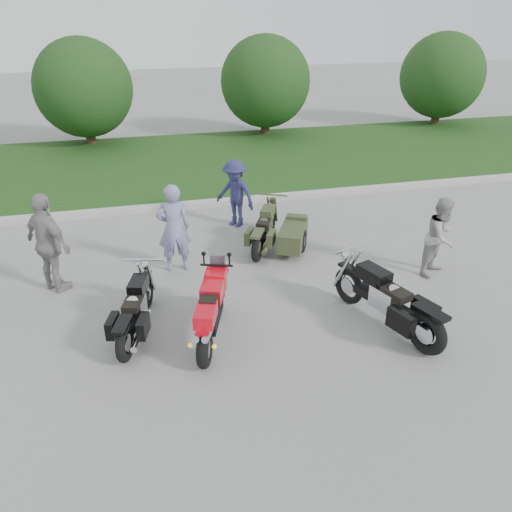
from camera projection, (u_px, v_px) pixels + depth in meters
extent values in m
plane|color=gray|center=(243.00, 331.00, 8.45)|extent=(80.00, 80.00, 0.00)
cube|color=#AFACA4|center=(195.00, 205.00, 13.62)|extent=(60.00, 0.30, 0.15)
cube|color=#25521C|center=(178.00, 163.00, 17.22)|extent=(60.00, 8.00, 0.14)
cylinder|color=#3F2B1C|center=(90.00, 131.00, 19.23)|extent=(0.36, 0.36, 1.20)
sphere|color=#183814|center=(83.00, 88.00, 18.51)|extent=(3.60, 3.60, 3.60)
cylinder|color=#3F2B1C|center=(265.00, 122.00, 20.75)|extent=(0.36, 0.36, 1.20)
sphere|color=#183814|center=(265.00, 82.00, 20.03)|extent=(3.60, 3.60, 3.60)
cylinder|color=#3F2B1C|center=(436.00, 113.00, 22.49)|extent=(0.36, 0.36, 1.20)
sphere|color=#183814|center=(442.00, 76.00, 21.77)|extent=(3.60, 3.60, 3.60)
torus|color=black|center=(205.00, 349.00, 7.52)|extent=(0.37, 0.64, 0.61)
torus|color=black|center=(218.00, 300.00, 8.80)|extent=(0.30, 0.60, 0.59)
cube|color=black|center=(211.00, 311.00, 8.01)|extent=(0.55, 0.93, 0.35)
cube|color=red|center=(213.00, 290.00, 8.09)|extent=(0.49, 0.62, 0.26)
cube|color=red|center=(206.00, 315.00, 7.51)|extent=(0.45, 0.61, 0.22)
cube|color=black|center=(209.00, 299.00, 7.76)|extent=(0.35, 0.41, 0.10)
cube|color=red|center=(216.00, 281.00, 8.43)|extent=(0.44, 0.48, 0.39)
cylinder|color=silver|center=(198.00, 334.00, 7.34)|extent=(0.25, 0.47, 0.22)
cylinder|color=silver|center=(208.00, 334.00, 7.33)|extent=(0.25, 0.47, 0.22)
torus|color=black|center=(125.00, 343.00, 7.65)|extent=(0.32, 0.65, 0.63)
torus|color=black|center=(147.00, 292.00, 9.02)|extent=(0.27, 0.60, 0.59)
cube|color=black|center=(136.00, 311.00, 8.30)|extent=(0.50, 1.13, 0.13)
cube|color=silver|center=(136.00, 307.00, 8.26)|extent=(0.38, 0.48, 0.32)
cube|color=black|center=(138.00, 285.00, 8.39)|extent=(0.39, 0.56, 0.20)
cube|color=black|center=(133.00, 303.00, 8.06)|extent=(0.38, 0.52, 0.11)
cube|color=black|center=(122.00, 324.00, 7.50)|extent=(0.33, 0.55, 0.06)
cylinder|color=silver|center=(143.00, 329.00, 8.06)|extent=(0.36, 1.01, 0.09)
torus|color=black|center=(427.00, 333.00, 7.78)|extent=(0.41, 0.76, 0.74)
torus|color=black|center=(349.00, 286.00, 9.13)|extent=(0.35, 0.70, 0.69)
cube|color=black|center=(385.00, 303.00, 8.41)|extent=(0.64, 1.31, 0.15)
cube|color=silver|center=(386.00, 298.00, 8.37)|extent=(0.46, 0.57, 0.38)
cube|color=black|center=(374.00, 275.00, 8.48)|extent=(0.48, 0.66, 0.24)
cube|color=black|center=(395.00, 293.00, 8.16)|extent=(0.46, 0.61, 0.13)
cube|color=black|center=(431.00, 312.00, 7.61)|extent=(0.42, 0.64, 0.06)
cylinder|color=silver|center=(409.00, 317.00, 8.29)|extent=(0.49, 1.16, 0.11)
torus|color=black|center=(257.00, 248.00, 10.63)|extent=(0.43, 0.64, 0.63)
torus|color=black|center=(272.00, 221.00, 11.98)|extent=(0.37, 0.58, 0.60)
cube|color=black|center=(265.00, 230.00, 11.27)|extent=(0.69, 1.09, 0.13)
cube|color=#394025|center=(265.00, 227.00, 11.23)|extent=(0.44, 0.50, 0.33)
cube|color=#394025|center=(268.00, 212.00, 11.36)|extent=(0.47, 0.58, 0.21)
cube|color=black|center=(264.00, 223.00, 11.04)|extent=(0.45, 0.53, 0.11)
cube|color=#394025|center=(257.00, 233.00, 10.48)|extent=(0.42, 0.55, 0.06)
cylinder|color=#394025|center=(269.00, 242.00, 11.01)|extent=(0.55, 0.96, 0.09)
cube|color=#394025|center=(293.00, 236.00, 11.06)|extent=(1.01, 1.31, 0.42)
torus|color=black|center=(303.00, 241.00, 11.07)|extent=(0.34, 0.52, 0.52)
imported|color=#7D7EAA|center=(174.00, 228.00, 10.04)|extent=(0.69, 0.46, 1.85)
imported|color=#9A9A94|center=(441.00, 237.00, 9.95)|extent=(0.99, 0.94, 1.61)
imported|color=navy|center=(235.00, 194.00, 12.16)|extent=(1.18, 1.22, 1.67)
imported|color=gray|center=(49.00, 244.00, 9.27)|extent=(1.13, 1.16, 1.96)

